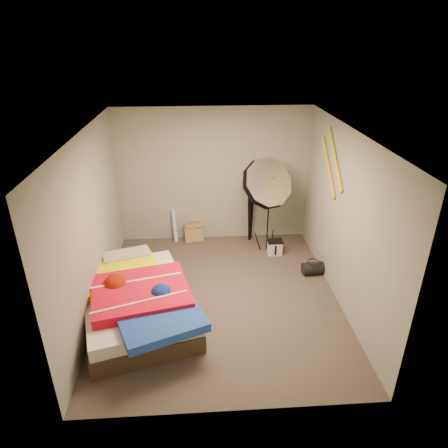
{
  "coord_description": "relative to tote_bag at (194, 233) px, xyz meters",
  "views": [
    {
      "loc": [
        -0.28,
        -4.94,
        3.63
      ],
      "look_at": [
        0.1,
        0.6,
        0.95
      ],
      "focal_mm": 32.0,
      "sensor_mm": 36.0,
      "label": 1
    }
  ],
  "objects": [
    {
      "name": "tote_bag",
      "position": [
        0.0,
        0.0,
        0.0
      ],
      "size": [
        0.38,
        0.22,
        0.36
      ],
      "primitive_type": "cube",
      "rotation": [
        -0.14,
        0.0,
        0.2
      ],
      "color": "tan",
      "rests_on": "floor"
    },
    {
      "name": "duffel_bag",
      "position": [
        1.96,
        -1.3,
        -0.07
      ],
      "size": [
        0.36,
        0.24,
        0.21
      ],
      "primitive_type": "cylinder",
      "rotation": [
        0.0,
        1.57,
        0.08
      ],
      "color": "black",
      "rests_on": "floor"
    },
    {
      "name": "camera_tripod",
      "position": [
        1.08,
        -0.02,
        0.59
      ],
      "size": [
        0.09,
        0.09,
        1.33
      ],
      "color": "black",
      "rests_on": "floor"
    },
    {
      "name": "wall_back",
      "position": [
        0.39,
        0.14,
        1.07
      ],
      "size": [
        3.5,
        0.0,
        3.5
      ],
      "primitive_type": "plane",
      "rotation": [
        1.57,
        0.0,
        0.0
      ],
      "color": "gray",
      "rests_on": "floor"
    },
    {
      "name": "wall_right",
      "position": [
        2.14,
        -1.86,
        1.07
      ],
      "size": [
        0.0,
        4.0,
        4.0
      ],
      "primitive_type": "plane",
      "rotation": [
        1.57,
        0.0,
        -1.57
      ],
      "color": "gray",
      "rests_on": "floor"
    },
    {
      "name": "wall_stripe_upper",
      "position": [
        2.12,
        -1.26,
        1.77
      ],
      "size": [
        0.02,
        0.91,
        0.78
      ],
      "primitive_type": "cube",
      "rotation": [
        0.7,
        0.0,
        0.0
      ],
      "color": "gold",
      "rests_on": "wall_right"
    },
    {
      "name": "wall_left",
      "position": [
        -1.36,
        -1.86,
        1.07
      ],
      "size": [
        0.0,
        4.0,
        4.0
      ],
      "primitive_type": "plane",
      "rotation": [
        1.57,
        0.0,
        1.57
      ],
      "color": "gray",
      "rests_on": "floor"
    },
    {
      "name": "wall_front",
      "position": [
        0.39,
        -3.86,
        1.07
      ],
      "size": [
        3.5,
        0.0,
        3.5
      ],
      "primitive_type": "plane",
      "rotation": [
        -1.57,
        0.0,
        0.0
      ],
      "color": "gray",
      "rests_on": "floor"
    },
    {
      "name": "photo_umbrella",
      "position": [
        1.23,
        -0.59,
        1.16
      ],
      "size": [
        0.97,
        0.91,
        1.87
      ],
      "color": "black",
      "rests_on": "floor"
    },
    {
      "name": "wall_stripe_lower",
      "position": [
        2.12,
        -1.01,
        1.57
      ],
      "size": [
        0.02,
        0.91,
        0.78
      ],
      "primitive_type": "cube",
      "rotation": [
        0.7,
        0.0,
        0.0
      ],
      "color": "gold",
      "rests_on": "wall_right"
    },
    {
      "name": "ceiling",
      "position": [
        0.39,
        -1.86,
        2.32
      ],
      "size": [
        4.0,
        4.0,
        0.0
      ],
      "primitive_type": "plane",
      "rotation": [
        3.14,
        0.0,
        0.0
      ],
      "color": "silver",
      "rests_on": "wall_back"
    },
    {
      "name": "wrapping_roll",
      "position": [
        -0.36,
        0.04,
        0.14
      ],
      "size": [
        0.12,
        0.19,
        0.63
      ],
      "primitive_type": "cylinder",
      "rotation": [
        -0.17,
        0.0,
        0.31
      ],
      "color": "#55BBDA",
      "rests_on": "floor"
    },
    {
      "name": "floor",
      "position": [
        0.39,
        -1.86,
        -0.18
      ],
      "size": [
        4.0,
        4.0,
        0.0
      ],
      "primitive_type": "plane",
      "color": "brown",
      "rests_on": "ground"
    },
    {
      "name": "bed",
      "position": [
        -0.78,
        -2.24,
        0.12
      ],
      "size": [
        1.94,
        2.36,
        0.58
      ],
      "color": "#443222",
      "rests_on": "floor"
    },
    {
      "name": "camera_case",
      "position": [
        1.45,
        -0.61,
        -0.05
      ],
      "size": [
        0.25,
        0.18,
        0.25
      ],
      "primitive_type": "cube",
      "rotation": [
        0.0,
        0.0,
        -0.01
      ],
      "color": "silver",
      "rests_on": "floor"
    }
  ]
}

